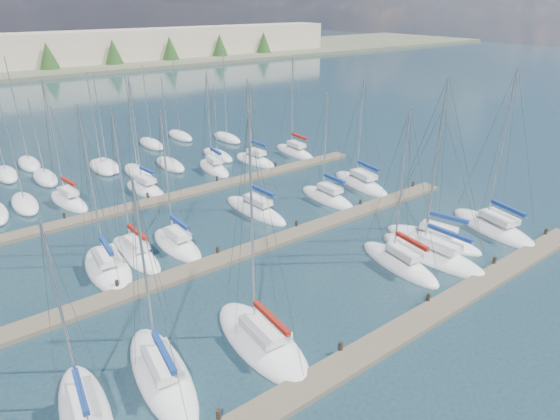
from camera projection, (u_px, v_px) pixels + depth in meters
ground at (98, 134)px, 70.67m from camera, size 400.00×400.00×0.00m
dock_near at (398, 333)px, 28.37m from camera, size 44.00×1.93×1.10m
dock_mid at (265, 244)px, 38.57m from camera, size 44.00×1.93×1.10m
dock_far at (188, 193)px, 48.77m from camera, size 44.00×1.93×1.10m
sailboat_h at (108, 268)px, 35.17m from camera, size 3.54×7.96×13.10m
sailboat_j at (177, 244)px, 38.50m from camera, size 2.62×7.00×11.92m
sailboat_c at (261, 340)px, 27.71m from camera, size 3.73×8.93×14.48m
sailboat_a at (85, 414)px, 22.76m from camera, size 3.11×7.85×11.17m
sailboat_r at (295, 152)px, 61.70m from camera, size 2.75×7.96×12.96m
sailboat_f at (432, 239)px, 39.32m from camera, size 4.44×8.52×11.88m
sailboat_q at (255, 160)px, 58.56m from camera, size 3.04×7.12×10.37m
sailboat_n at (69, 201)px, 46.73m from camera, size 3.24×7.29×12.93m
sailboat_k at (255, 210)px, 44.78m from camera, size 2.98×8.72×13.06m
sailboat_p at (214, 168)px, 55.85m from camera, size 3.05×7.14×12.02m
sailboat_m at (361, 183)px, 51.22m from camera, size 3.86×8.89×12.02m
sailboat_b at (162, 374)px, 25.21m from camera, size 3.68×8.92×11.98m
sailboat_o at (145, 189)px, 49.69m from camera, size 3.28×6.77×12.47m
sailboat_d at (399, 263)px, 35.79m from camera, size 3.19×7.95×12.79m
sailboat_g at (493, 228)px, 41.34m from camera, size 4.81×9.26×14.59m
sailboat_e at (432, 254)px, 36.99m from camera, size 3.64×9.50×14.61m
sailboat_i at (135, 254)px, 37.04m from camera, size 2.61×7.61×12.45m
sailboat_l at (327, 198)px, 47.56m from camera, size 2.49×7.40×11.41m
distant_boats at (103, 166)px, 56.35m from camera, size 36.93×20.75×13.30m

